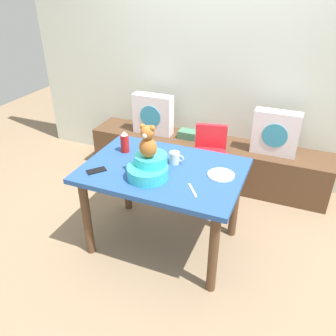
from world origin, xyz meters
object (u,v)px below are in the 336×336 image
object	(u,v)px
book_stack	(188,134)
dinner_plate_near	(147,157)
cell_phone	(96,171)
infant_seat_teal	(149,168)
pillow_floral_left	(153,114)
coffee_mug	(175,158)
teddy_bear	(148,142)
ketchup_bottle	(125,142)
dinner_plate_far	(221,175)
highchair	(209,156)
pillow_floral_right	(276,133)
dining_table	(163,181)

from	to	relation	value
book_stack	dinner_plate_near	xyz separation A→B (m)	(0.02, -1.06, 0.24)
book_stack	cell_phone	size ratio (longest dim) A/B	1.39
cell_phone	infant_seat_teal	bearing A→B (deg)	-128.28
pillow_floral_left	infant_seat_teal	bearing A→B (deg)	-66.55
book_stack	coffee_mug	distance (m)	1.13
pillow_floral_left	teddy_bear	bearing A→B (deg)	-66.56
teddy_bear	ketchup_bottle	bearing A→B (deg)	140.81
book_stack	dinner_plate_far	xyz separation A→B (m)	(0.64, -1.11, 0.24)
pillow_floral_left	dinner_plate_far	xyz separation A→B (m)	(1.05, -1.09, 0.07)
teddy_bear	dinner_plate_far	world-z (taller)	teddy_bear
highchair	dinner_plate_near	distance (m)	0.75
pillow_floral_right	dinner_plate_far	size ratio (longest dim) A/B	2.20
dinner_plate_far	ketchup_bottle	bearing A→B (deg)	174.80
pillow_floral_right	infant_seat_teal	world-z (taller)	same
dinner_plate_far	teddy_bear	bearing A→B (deg)	-156.57
pillow_floral_right	infant_seat_teal	bearing A→B (deg)	-120.06
infant_seat_teal	book_stack	bearing A→B (deg)	96.74
dinner_plate_far	coffee_mug	bearing A→B (deg)	172.94
infant_seat_teal	cell_phone	xyz separation A→B (m)	(-0.40, -0.08, -0.07)
pillow_floral_left	pillow_floral_right	xyz separation A→B (m)	(1.32, 0.00, 0.00)
pillow_floral_right	cell_phone	size ratio (longest dim) A/B	3.06
pillow_floral_left	cell_phone	bearing A→B (deg)	-83.22
dining_table	dinner_plate_far	world-z (taller)	dinner_plate_far
pillow_floral_left	book_stack	bearing A→B (deg)	2.94
cell_phone	pillow_floral_left	bearing A→B (deg)	-43.31
pillow_floral_left	book_stack	distance (m)	0.45
dining_table	teddy_bear	distance (m)	0.42
pillow_floral_left	infant_seat_teal	size ratio (longest dim) A/B	1.33
pillow_floral_right	coffee_mug	world-z (taller)	pillow_floral_right
pillow_floral_right	coffee_mug	xyz separation A→B (m)	(-0.65, -1.04, 0.11)
coffee_mug	dinner_plate_far	bearing A→B (deg)	-7.06
pillow_floral_left	dining_table	bearing A→B (deg)	-61.97
book_stack	pillow_floral_left	bearing A→B (deg)	-177.06
highchair	teddy_bear	size ratio (longest dim) A/B	3.16
dining_table	ketchup_bottle	world-z (taller)	ketchup_bottle
pillow_floral_left	dinner_plate_near	bearing A→B (deg)	-67.72
dinner_plate_far	book_stack	bearing A→B (deg)	120.15
book_stack	highchair	world-z (taller)	highchair
highchair	dinner_plate_far	bearing A→B (deg)	-67.77
pillow_floral_right	teddy_bear	xyz separation A→B (m)	(-0.75, -1.30, 0.34)
ketchup_bottle	book_stack	bearing A→B (deg)	79.19
ketchup_bottle	dinner_plate_far	world-z (taller)	ketchup_bottle
pillow_floral_right	dining_table	bearing A→B (deg)	-121.34
infant_seat_teal	dinner_plate_near	world-z (taller)	infant_seat_teal
book_stack	coffee_mug	xyz separation A→B (m)	(0.26, -1.06, 0.29)
pillow_floral_right	dining_table	size ratio (longest dim) A/B	0.36
dining_table	cell_phone	distance (m)	0.52
dinner_plate_near	cell_phone	distance (m)	0.43
book_stack	ketchup_bottle	size ratio (longest dim) A/B	1.08
pillow_floral_left	pillow_floral_right	bearing A→B (deg)	0.00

